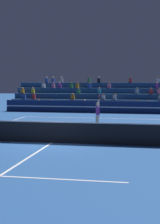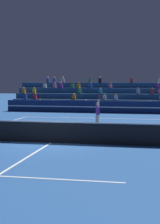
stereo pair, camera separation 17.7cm
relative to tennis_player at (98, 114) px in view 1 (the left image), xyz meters
name	(u,v)px [view 1 (the left image)]	position (x,y,z in m)	size (l,w,h in m)	color
ground_plane	(52,143)	(-1.58, -4.80, -0.98)	(120.00, 120.00, 0.00)	#285699
court_lines	(52,143)	(-1.58, -4.80, -0.98)	(11.10, 23.90, 0.01)	white
tennis_net	(52,132)	(-1.58, -4.80, -0.44)	(12.00, 0.10, 1.10)	#2D6B38
sponsor_banner_wall	(99,107)	(-1.58, 11.94, -0.43)	(18.00, 0.26, 1.10)	navy
bleacher_stand	(104,100)	(-1.58, 15.74, 0.04)	(18.48, 4.75, 3.38)	navy
tennis_player	(98,114)	(0.00, 0.00, 0.00)	(0.40, 1.32, 2.29)	beige
tennis_ball	(91,126)	(-0.64, 1.57, -0.95)	(0.07, 0.07, 0.07)	#C6DB33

